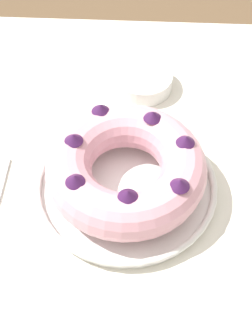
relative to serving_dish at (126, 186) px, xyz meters
name	(u,v)px	position (x,y,z in m)	size (l,w,h in m)	color
ground_plane	(117,325)	(-0.03, 0.01, -0.79)	(8.00, 8.00, 0.00)	brown
dining_table	(113,212)	(-0.03, 0.01, -0.12)	(1.17, 1.06, 0.78)	silver
serving_dish	(126,186)	(0.00, 0.00, 0.00)	(0.34, 0.34, 0.03)	white
bundt_cake	(126,168)	(0.00, 0.00, 0.06)	(0.29, 0.29, 0.10)	#E09EAD
side_bowl	(143,81)	(0.02, 0.29, 0.01)	(0.13, 0.13, 0.04)	white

